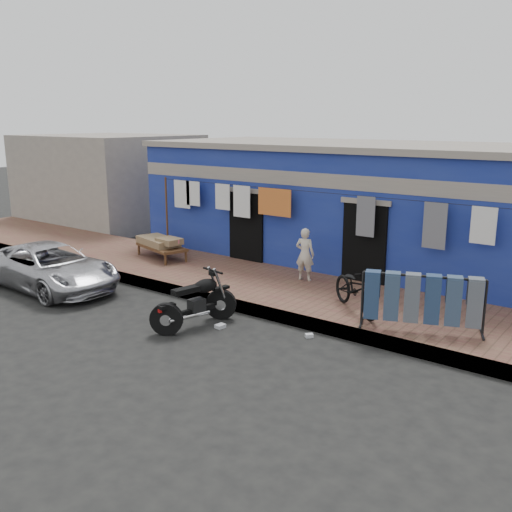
{
  "coord_description": "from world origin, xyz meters",
  "views": [
    {
      "loc": [
        7.11,
        -7.4,
        3.98
      ],
      "look_at": [
        0.0,
        2.0,
        1.15
      ],
      "focal_mm": 40.0,
      "sensor_mm": 36.0,
      "label": 1
    }
  ],
  "objects": [
    {
      "name": "litter_b",
      "position": [
        1.86,
        1.2,
        0.04
      ],
      "size": [
        0.17,
        0.18,
        0.07
      ],
      "primitive_type": "cube",
      "rotation": [
        0.0,
        0.0,
        0.81
      ],
      "color": "silver",
      "rests_on": "ground"
    },
    {
      "name": "bicycle",
      "position": [
        2.17,
        2.44,
        0.81
      ],
      "size": [
        1.76,
        1.5,
        1.12
      ],
      "primitive_type": "imported",
      "rotation": [
        0.0,
        0.0,
        0.95
      ],
      "color": "black",
      "rests_on": "sidewalk"
    },
    {
      "name": "litter_a",
      "position": [
        -0.53,
        1.11,
        0.04
      ],
      "size": [
        0.19,
        0.16,
        0.07
      ],
      "primitive_type": "cube",
      "rotation": [
        0.0,
        0.0,
        0.25
      ],
      "color": "silver",
      "rests_on": "ground"
    },
    {
      "name": "car",
      "position": [
        -4.79,
        0.16,
        0.56
      ],
      "size": [
        4.0,
        1.92,
        1.11
      ],
      "primitive_type": "imported",
      "rotation": [
        0.0,
        0.0,
        1.54
      ],
      "color": "#B5B4B9",
      "rests_on": "ground"
    },
    {
      "name": "litter_c",
      "position": [
        0.2,
        0.57,
        0.04
      ],
      "size": [
        0.16,
        0.2,
        0.07
      ],
      "primitive_type": "cube",
      "rotation": [
        0.0,
        0.0,
        1.49
      ],
      "color": "silver",
      "rests_on": "ground"
    },
    {
      "name": "jeans_rack",
      "position": [
        3.59,
        2.21,
        0.79
      ],
      "size": [
        2.54,
        1.96,
        1.07
      ],
      "primitive_type": null,
      "rotation": [
        0.0,
        0.0,
        0.37
      ],
      "color": "black",
      "rests_on": "sidewalk"
    },
    {
      "name": "building",
      "position": [
        -0.0,
        6.99,
        1.69
      ],
      "size": [
        12.2,
        5.2,
        3.36
      ],
      "color": "navy",
      "rests_on": "ground"
    },
    {
      "name": "ground",
      "position": [
        0.0,
        0.0,
        0.0
      ],
      "size": [
        80.0,
        80.0,
        0.0
      ],
      "primitive_type": "plane",
      "color": "black",
      "rests_on": "ground"
    },
    {
      "name": "sidewalk",
      "position": [
        0.0,
        3.0,
        0.12
      ],
      "size": [
        28.0,
        3.0,
        0.25
      ],
      "primitive_type": "cube",
      "color": "brown",
      "rests_on": "ground"
    },
    {
      "name": "charpoy",
      "position": [
        -4.2,
        3.24,
        0.54
      ],
      "size": [
        2.16,
        1.71,
        0.59
      ],
      "primitive_type": null,
      "rotation": [
        0.0,
        0.0,
        -0.27
      ],
      "color": "brown",
      "rests_on": "sidewalk"
    },
    {
      "name": "clothesline",
      "position": [
        -0.59,
        4.25,
        1.81
      ],
      "size": [
        10.06,
        0.06,
        2.1
      ],
      "color": "brown",
      "rests_on": "sidewalk"
    },
    {
      "name": "seated_person",
      "position": [
        0.14,
        3.73,
        0.88
      ],
      "size": [
        0.5,
        0.38,
        1.26
      ],
      "primitive_type": "imported",
      "rotation": [
        0.0,
        0.0,
        3.32
      ],
      "color": "beige",
      "rests_on": "sidewalk"
    },
    {
      "name": "neighbor_left",
      "position": [
        -11.0,
        7.0,
        1.7
      ],
      "size": [
        6.0,
        5.0,
        3.4
      ],
      "primitive_type": "cube",
      "color": "#9E9384",
      "rests_on": "ground"
    },
    {
      "name": "motorcycle",
      "position": [
        -0.25,
        0.33,
        0.54
      ],
      "size": [
        1.18,
        1.88,
        1.08
      ],
      "primitive_type": null,
      "rotation": [
        0.0,
        0.0,
        -0.18
      ],
      "color": "black",
      "rests_on": "ground"
    },
    {
      "name": "curb",
      "position": [
        0.0,
        1.55,
        0.12
      ],
      "size": [
        28.0,
        0.1,
        0.25
      ],
      "primitive_type": "cube",
      "color": "gray",
      "rests_on": "ground"
    }
  ]
}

